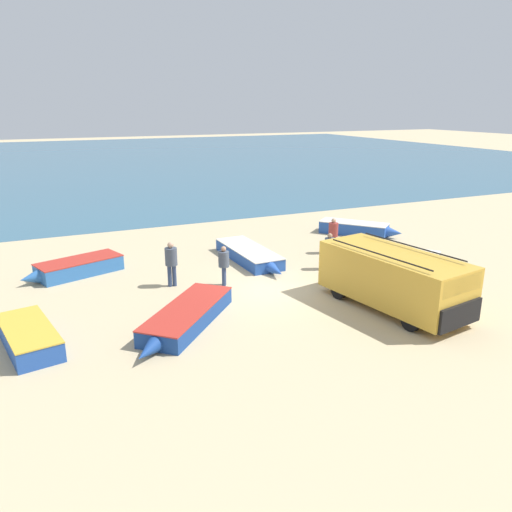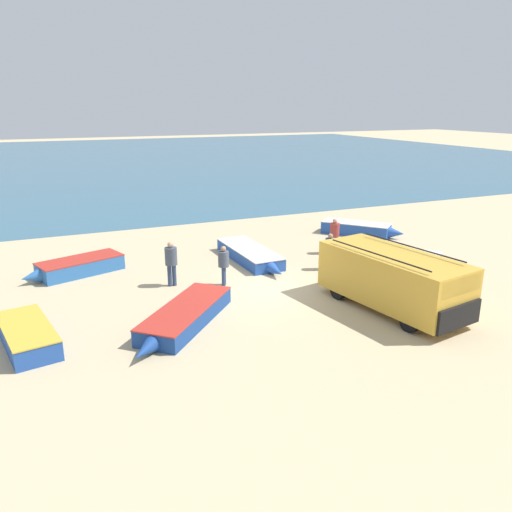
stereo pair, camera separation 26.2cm
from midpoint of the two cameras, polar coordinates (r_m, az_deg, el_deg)
name	(u,v)px [view 1 (the left image)]	position (r m, az deg, el deg)	size (l,w,h in m)	color
ground_plane	(268,290)	(19.31, 0.99, -3.93)	(200.00, 200.00, 0.00)	tan
sea_water	(95,160)	(69.10, -17.99, 10.40)	(120.00, 80.00, 0.01)	#33607A
parked_van	(394,278)	(17.93, 15.05, -2.39)	(3.02, 5.71, 2.14)	gold
fishing_rowboat_0	(76,268)	(22.28, -20.19, -1.25)	(4.23, 2.45, 0.65)	#2D66AD
fishing_rowboat_1	(186,317)	(16.44, -8.50, -6.90)	(4.26, 4.55, 0.57)	navy
fishing_rowboat_2	(403,257)	(23.50, 16.15, -0.09)	(3.26, 3.70, 0.54)	navy
fishing_rowboat_3	(250,255)	(22.84, -1.01, 0.14)	(1.62, 5.42, 0.56)	#234CA3
fishing_rowboat_4	(357,228)	(28.01, 11.22, 3.10)	(3.59, 3.99, 0.68)	#234CA3
fishing_rowboat_5	(28,335)	(16.53, -25.07, -8.16)	(1.88, 4.05, 0.63)	#234CA3
fisherman_0	(171,260)	(19.70, -10.04, -0.46)	(0.47, 0.47, 1.80)	navy
fisherman_1	(333,232)	(24.10, 8.52, 2.69)	(0.45, 0.45, 1.71)	#38383D
fisherman_2	(224,262)	(19.56, -4.08, -0.71)	(0.42, 0.42, 1.61)	navy
fisherman_3	(329,248)	(21.69, 8.05, 0.93)	(0.42, 0.42, 1.61)	#38383D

